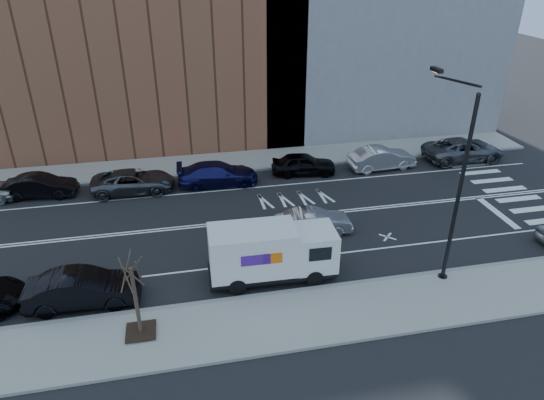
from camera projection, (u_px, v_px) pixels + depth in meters
name	position (u px, v px, depth m)	size (l,w,h in m)	color
ground	(269.00, 219.00, 28.39)	(120.00, 120.00, 0.00)	black
sidewalk_near	(309.00, 317.00, 20.70)	(44.00, 3.60, 0.15)	gray
sidewalk_far	(245.00, 161.00, 36.00)	(44.00, 3.60, 0.15)	gray
curb_near	(299.00, 291.00, 22.26)	(44.00, 0.25, 0.17)	gray
curb_far	(249.00, 170.00, 34.43)	(44.00, 0.25, 0.17)	gray
crosswalk	(511.00, 194.00, 31.26)	(3.00, 14.00, 0.01)	white
road_markings	(269.00, 219.00, 28.39)	(40.00, 8.60, 0.01)	white
streetlight	(455.00, 179.00, 21.30)	(0.44, 4.02, 9.34)	black
street_tree	(137.00, 307.00, 19.16)	(1.20, 1.20, 3.75)	black
fedex_van	(271.00, 252.00, 22.67)	(6.12, 2.30, 2.77)	black
far_parked_b	(40.00, 186.00, 30.66)	(1.53, 4.39, 1.45)	black
far_parked_c	(133.00, 181.00, 31.25)	(2.41, 5.23, 1.45)	#46494D
far_parked_d	(218.00, 174.00, 32.22)	(2.16, 5.31, 1.54)	#15164C
far_parked_e	(304.00, 164.00, 33.73)	(1.79, 4.44, 1.51)	black
far_parked_f	(382.00, 158.00, 34.57)	(1.68, 4.82, 1.59)	silver
far_parked_g	(463.00, 150.00, 35.95)	(2.72, 5.91, 1.64)	#4E5056
driving_sedan	(314.00, 222.00, 26.68)	(1.46, 4.19, 1.38)	#A0A1A5
near_parked_rear_a	(83.00, 289.00, 21.24)	(1.70, 4.87, 1.60)	black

